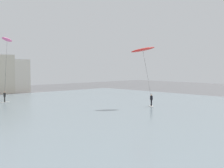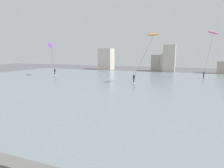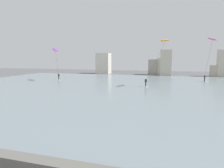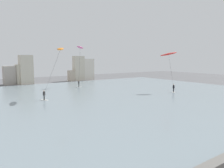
{
  "view_description": "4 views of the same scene",
  "coord_description": "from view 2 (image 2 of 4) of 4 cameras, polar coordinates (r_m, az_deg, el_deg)",
  "views": [
    {
      "loc": [
        -12.65,
        -1.52,
        5.83
      ],
      "look_at": [
        1.86,
        13.43,
        4.59
      ],
      "focal_mm": 52.8,
      "sensor_mm": 36.0,
      "label": 1
    },
    {
      "loc": [
        7.69,
        -0.78,
        5.46
      ],
      "look_at": [
        -0.01,
        18.39,
        2.25
      ],
      "focal_mm": 31.89,
      "sensor_mm": 36.0,
      "label": 2
    },
    {
      "loc": [
        1.66,
        -2.1,
        5.57
      ],
      "look_at": [
        -3.4,
        15.8,
        2.99
      ],
      "focal_mm": 30.8,
      "sensor_mm": 36.0,
      "label": 3
    },
    {
      "loc": [
        -13.01,
        -1.57,
        7.03
      ],
      "look_at": [
        0.38,
        17.46,
        4.25
      ],
      "focal_mm": 34.59,
      "sensor_mm": 36.0,
      "label": 4
    }
  ],
  "objects": [
    {
      "name": "kitesurfer_purple",
      "position": [
        49.36,
        -17.13,
        10.08
      ],
      "size": [
        3.43,
        3.99,
        7.98
      ],
      "color": "silver",
      "rests_on": "water_bay"
    },
    {
      "name": "far_shore_buildings",
      "position": [
        61.53,
        15.36,
        6.56
      ],
      "size": [
        43.97,
        4.79,
        7.89
      ],
      "color": "beige",
      "rests_on": "ground"
    },
    {
      "name": "water_bay",
      "position": [
        33.43,
        8.28,
        -0.57
      ],
      "size": [
        84.0,
        52.0,
        0.1
      ],
      "primitive_type": "cube",
      "color": "gray",
      "rests_on": "ground"
    },
    {
      "name": "kitesurfer_pink",
      "position": [
        47.62,
        26.74,
        11.55
      ],
      "size": [
        3.38,
        2.86,
        10.05
      ],
      "color": "silver",
      "rests_on": "water_bay"
    },
    {
      "name": "kitesurfer_orange",
      "position": [
        35.7,
        11.37,
        12.74
      ],
      "size": [
        4.92,
        3.72,
        8.94
      ],
      "color": "silver",
      "rests_on": "water_bay"
    }
  ]
}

